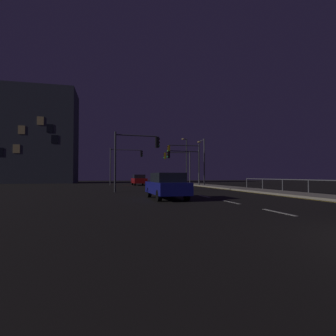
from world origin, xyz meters
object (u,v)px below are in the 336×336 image
object	(u,v)px
traffic_light_overhead_east	(184,160)
traffic_light_mid_right	(186,156)
car	(167,185)
street_lamp_median	(186,157)
building_distant	(5,135)
traffic_light_near_right	(178,161)
street_lamp_corner	(203,157)
traffic_light_near_left	(136,150)
car_oncoming	(139,180)
traffic_light_far_left	(125,159)

from	to	relation	value
traffic_light_overhead_east	traffic_light_mid_right	world-z (taller)	traffic_light_mid_right
car	street_lamp_median	distance (m)	28.78
street_lamp_median	building_distant	size ratio (longest dim) A/B	0.30
traffic_light_near_right	street_lamp_corner	size ratio (longest dim) A/B	0.77
traffic_light_near_left	street_lamp_corner	distance (m)	16.79
street_lamp_corner	building_distant	world-z (taller)	building_distant
traffic_light_overhead_east	street_lamp_corner	bearing A→B (deg)	16.39
street_lamp_corner	car	bearing A→B (deg)	-116.13
car	street_lamp_median	world-z (taller)	street_lamp_median
car_oncoming	building_distant	distance (m)	29.17
traffic_light_mid_right	building_distant	distance (m)	35.69
traffic_light_near_right	traffic_light_mid_right	xyz separation A→B (m)	(-0.09, -4.25, 0.43)
building_distant	street_lamp_median	bearing A→B (deg)	-20.70
car	traffic_light_near_left	distance (m)	7.96
car_oncoming	traffic_light_near_left	distance (m)	16.37
traffic_light_near_right	traffic_light_mid_right	bearing A→B (deg)	-91.24
car_oncoming	street_lamp_corner	size ratio (longest dim) A/B	0.68
traffic_light_near_right	traffic_light_overhead_east	bearing A→B (deg)	-92.58
building_distant	street_lamp_corner	bearing A→B (deg)	-30.40
car_oncoming	traffic_light_overhead_east	bearing A→B (deg)	-35.88
traffic_light_far_left	traffic_light_mid_right	bearing A→B (deg)	-33.03
traffic_light_overhead_east	traffic_light_near_left	xyz separation A→B (m)	(-7.91, -11.80, 0.01)
car_oncoming	building_distant	xyz separation A→B (m)	(-23.29, 15.58, 8.11)
car_oncoming	traffic_light_near_right	world-z (taller)	traffic_light_near_right
traffic_light_mid_right	street_lamp_median	world-z (taller)	street_lamp_median
traffic_light_mid_right	car_oncoming	bearing A→B (deg)	142.95
car	traffic_light_mid_right	size ratio (longest dim) A/B	0.79
traffic_light_far_left	traffic_light_overhead_east	xyz separation A→B (m)	(7.80, -4.88, -0.30)
car	building_distant	size ratio (longest dim) A/B	0.18
car_oncoming	building_distant	bearing A→B (deg)	146.23
traffic_light_near_left	traffic_light_mid_right	world-z (taller)	traffic_light_mid_right
car_oncoming	traffic_light_overhead_east	xyz separation A→B (m)	(5.78, -4.18, 2.81)
car	building_distant	xyz separation A→B (m)	(-22.30, 38.91, 8.11)
car	traffic_light_far_left	distance (m)	24.25
traffic_light_overhead_east	traffic_light_mid_right	bearing A→B (deg)	-70.59
car	traffic_light_overhead_east	world-z (taller)	traffic_light_overhead_east
traffic_light_near_left	street_lamp_corner	size ratio (longest dim) A/B	0.79
traffic_light_overhead_east	street_lamp_corner	distance (m)	3.24
traffic_light_near_right	traffic_light_near_left	xyz separation A→B (m)	(-8.09, -15.79, -0.08)
car_oncoming	traffic_light_overhead_east	world-z (taller)	traffic_light_overhead_east
traffic_light_overhead_east	traffic_light_mid_right	size ratio (longest dim) A/B	0.86
car	street_lamp_median	xyz separation A→B (m)	(9.35, 26.95, 3.81)
car	street_lamp_corner	distance (m)	22.58
traffic_light_overhead_east	traffic_light_mid_right	distance (m)	0.58
building_distant	car	bearing A→B (deg)	-60.18
car	street_lamp_corner	xyz separation A→B (m)	(9.84, 20.05, 3.32)
street_lamp_corner	building_distant	bearing A→B (deg)	149.60
street_lamp_median	traffic_light_near_left	bearing A→B (deg)	-118.15
traffic_light_mid_right	street_lamp_corner	xyz separation A→B (m)	(2.98, 1.15, 0.00)
traffic_light_far_left	building_distant	bearing A→B (deg)	145.03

